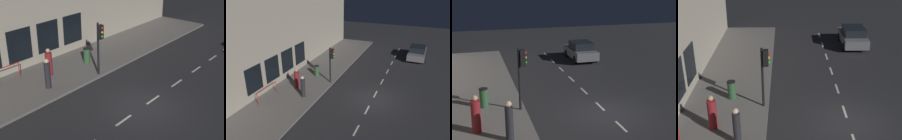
# 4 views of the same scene
# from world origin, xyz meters

# --- Properties ---
(ground_plane) EXTENTS (60.00, 60.00, 0.00)m
(ground_plane) POSITION_xyz_m (0.00, 0.00, 0.00)
(ground_plane) COLOR #28282B
(sidewalk) EXTENTS (4.50, 32.00, 0.15)m
(sidewalk) POSITION_xyz_m (6.25, 0.00, 0.07)
(sidewalk) COLOR slate
(sidewalk) RESTS_ON ground
(lane_centre_line) EXTENTS (0.12, 27.20, 0.01)m
(lane_centre_line) POSITION_xyz_m (0.00, -1.00, 0.00)
(lane_centre_line) COLOR beige
(lane_centre_line) RESTS_ON ground
(traffic_light) EXTENTS (0.48, 0.32, 3.26)m
(traffic_light) POSITION_xyz_m (4.14, -1.43, 2.43)
(traffic_light) COLOR black
(traffic_light) RESTS_ON sidewalk
(parked_car_1) EXTENTS (2.00, 3.97, 1.58)m
(parked_car_1) POSITION_xyz_m (-2.41, -11.22, 0.79)
(parked_car_1) COLOR slate
(parked_car_1) RESTS_ON ground
(pedestrian_0) EXTENTS (0.58, 0.58, 1.71)m
(pedestrian_0) POSITION_xyz_m (6.51, 0.57, 0.93)
(pedestrian_0) COLOR maroon
(pedestrian_0) RESTS_ON sidewalk
(pedestrian_1) EXTENTS (0.46, 0.46, 1.75)m
(pedestrian_1) POSITION_xyz_m (5.21, 1.78, 0.98)
(pedestrian_1) COLOR #232328
(pedestrian_1) RESTS_ON sidewalk
(trash_bin) EXTENTS (0.46, 0.46, 1.04)m
(trash_bin) POSITION_xyz_m (6.05, -2.28, 0.67)
(trash_bin) COLOR #2D5633
(trash_bin) RESTS_ON sidewalk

